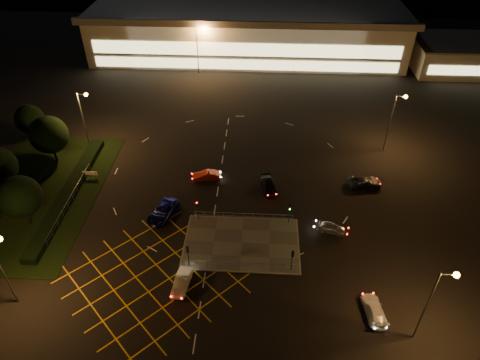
# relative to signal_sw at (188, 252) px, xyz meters

# --- Properties ---
(ground) EXTENTS (180.00, 180.00, 0.00)m
(ground) POSITION_rel_signal_sw_xyz_m (4.00, 5.99, -2.37)
(ground) COLOR black
(ground) RESTS_ON ground
(pedestrian_island) EXTENTS (14.00, 9.00, 0.12)m
(pedestrian_island) POSITION_rel_signal_sw_xyz_m (6.00, 3.99, -2.31)
(pedestrian_island) COLOR #4C4944
(pedestrian_island) RESTS_ON ground
(grass_verge) EXTENTS (18.00, 30.00, 0.08)m
(grass_verge) POSITION_rel_signal_sw_xyz_m (-24.00, 11.99, -2.33)
(grass_verge) COLOR black
(grass_verge) RESTS_ON ground
(hedge) EXTENTS (2.00, 26.00, 1.00)m
(hedge) POSITION_rel_signal_sw_xyz_m (-19.00, 11.99, -1.87)
(hedge) COLOR black
(hedge) RESTS_ON ground
(supermarket) EXTENTS (72.00, 26.50, 10.50)m
(supermarket) POSITION_rel_signal_sw_xyz_m (4.00, 67.95, 2.95)
(supermarket) COLOR beige
(supermarket) RESTS_ON ground
(retail_unit_a) EXTENTS (18.80, 14.80, 6.35)m
(retail_unit_a) POSITION_rel_signal_sw_xyz_m (50.00, 59.97, 0.85)
(retail_unit_a) COLOR beige
(retail_unit_a) RESTS_ON ground
(streetlight_sw) EXTENTS (1.78, 0.56, 10.03)m
(streetlight_sw) POSITION_rel_signal_sw_xyz_m (-17.56, -6.01, 4.20)
(streetlight_sw) COLOR slate
(streetlight_sw) RESTS_ON ground
(streetlight_se) EXTENTS (1.78, 0.56, 10.03)m
(streetlight_se) POSITION_rel_signal_sw_xyz_m (24.44, -8.01, 4.20)
(streetlight_se) COLOR slate
(streetlight_se) RESTS_ON ground
(streetlight_nw) EXTENTS (1.78, 0.56, 10.03)m
(streetlight_nw) POSITION_rel_signal_sw_xyz_m (-19.56, 23.99, 4.20)
(streetlight_nw) COLOR slate
(streetlight_nw) RESTS_ON ground
(streetlight_ne) EXTENTS (1.78, 0.56, 10.03)m
(streetlight_ne) POSITION_rel_signal_sw_xyz_m (28.44, 25.99, 4.20)
(streetlight_ne) COLOR slate
(streetlight_ne) RESTS_ON ground
(streetlight_far_left) EXTENTS (1.78, 0.56, 10.03)m
(streetlight_far_left) POSITION_rel_signal_sw_xyz_m (-5.56, 53.99, 4.20)
(streetlight_far_left) COLOR slate
(streetlight_far_left) RESTS_ON ground
(streetlight_far_right) EXTENTS (1.78, 0.56, 10.03)m
(streetlight_far_right) POSITION_rel_signal_sw_xyz_m (34.44, 55.99, 4.20)
(streetlight_far_right) COLOR slate
(streetlight_far_right) RESTS_ON ground
(signal_sw) EXTENTS (0.28, 0.30, 3.15)m
(signal_sw) POSITION_rel_signal_sw_xyz_m (0.00, 0.00, 0.00)
(signal_sw) COLOR black
(signal_sw) RESTS_ON pedestrian_island
(signal_se) EXTENTS (0.28, 0.30, 3.15)m
(signal_se) POSITION_rel_signal_sw_xyz_m (12.00, 0.00, 0.00)
(signal_se) COLOR black
(signal_se) RESTS_ON pedestrian_island
(signal_nw) EXTENTS (0.28, 0.30, 3.15)m
(signal_nw) POSITION_rel_signal_sw_xyz_m (0.00, 7.99, 0.00)
(signal_nw) COLOR black
(signal_nw) RESTS_ON pedestrian_island
(signal_ne) EXTENTS (0.28, 0.30, 3.15)m
(signal_ne) POSITION_rel_signal_sw_xyz_m (12.00, 7.99, 0.00)
(signal_ne) COLOR black
(signal_ne) RESTS_ON pedestrian_island
(tree_c) EXTENTS (5.76, 5.76, 7.84)m
(tree_c) POSITION_rel_signal_sw_xyz_m (-24.00, 19.99, 2.59)
(tree_c) COLOR black
(tree_c) RESTS_ON ground
(tree_d) EXTENTS (4.68, 4.68, 6.37)m
(tree_d) POSITION_rel_signal_sw_xyz_m (-30.00, 25.99, 1.65)
(tree_d) COLOR black
(tree_d) RESTS_ON ground
(tree_e) EXTENTS (5.40, 5.40, 7.35)m
(tree_e) POSITION_rel_signal_sw_xyz_m (-22.00, 5.99, 2.28)
(tree_e) COLOR black
(tree_e) RESTS_ON ground
(car_queue_white) EXTENTS (2.00, 4.38, 1.39)m
(car_queue_white) POSITION_rel_signal_sw_xyz_m (-0.36, -3.01, -1.67)
(car_queue_white) COLOR silver
(car_queue_white) RESTS_ON ground
(car_left_blue) EXTENTS (4.05, 6.03, 1.54)m
(car_left_blue) POSITION_rel_signal_sw_xyz_m (-4.78, 8.48, -1.60)
(car_left_blue) COLOR #0E1357
(car_left_blue) RESTS_ON ground
(car_far_dkgrey) EXTENTS (2.83, 4.84, 1.32)m
(car_far_dkgrey) POSITION_rel_signal_sw_xyz_m (9.35, 14.91, -1.71)
(car_far_dkgrey) COLOR black
(car_far_dkgrey) RESTS_ON ground
(car_right_silver) EXTENTS (3.90, 2.42, 1.24)m
(car_right_silver) POSITION_rel_signal_sw_xyz_m (17.39, 6.79, -1.75)
(car_right_silver) COLOR silver
(car_right_silver) RESTS_ON ground
(car_circ_red) EXTENTS (4.19, 2.07, 1.32)m
(car_circ_red) POSITION_rel_signal_sw_xyz_m (0.06, 16.85, -1.71)
(car_circ_red) COLOR maroon
(car_circ_red) RESTS_ON ground
(car_east_grey) EXTENTS (5.28, 3.08, 1.38)m
(car_east_grey) POSITION_rel_signal_sw_xyz_m (23.30, 16.47, -1.68)
(car_east_grey) COLOR black
(car_east_grey) RESTS_ON ground
(car_approach_white) EXTENTS (2.42, 4.78, 1.33)m
(car_approach_white) POSITION_rel_signal_sw_xyz_m (20.51, -5.45, -1.70)
(car_approach_white) COLOR silver
(car_approach_white) RESTS_ON ground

